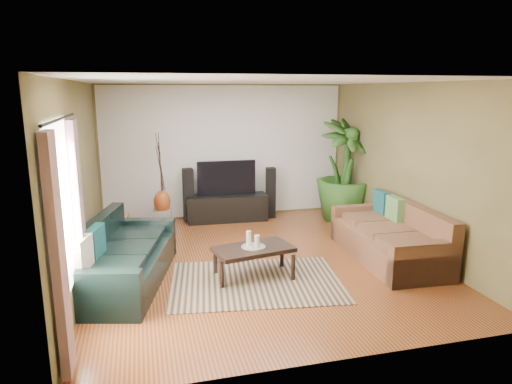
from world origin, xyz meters
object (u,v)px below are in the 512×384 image
object	(u,v)px
speaker_right	(271,193)
sofa_right	(388,232)
vase	(162,202)
potted_plant	(345,171)
side_table	(109,235)
speaker_left	(188,195)
pedestal	(163,219)
tv_stand	(227,208)
sofa_left	(125,253)
coffee_table	(253,262)
television	(227,178)

from	to	relation	value
speaker_right	sofa_right	bearing A→B (deg)	-60.57
speaker_right	vase	bearing A→B (deg)	-167.51
potted_plant	side_table	xyz separation A→B (m)	(-4.50, -0.82, -0.72)
speaker_left	pedestal	xyz separation A→B (m)	(-0.54, -0.32, -0.36)
tv_stand	side_table	xyz separation A→B (m)	(-2.20, -1.31, 0.02)
sofa_left	speaker_left	bearing A→B (deg)	-8.08
speaker_right	side_table	size ratio (longest dim) A/B	1.81
sofa_left	pedestal	size ratio (longest dim) A/B	6.63
potted_plant	pedestal	distance (m)	3.70
side_table	pedestal	bearing A→B (deg)	51.76
coffee_table	speaker_right	distance (m)	3.15
speaker_right	potted_plant	size ratio (longest dim) A/B	0.51
potted_plant	vase	distance (m)	3.64
coffee_table	side_table	world-z (taller)	side_table
sofa_right	pedestal	world-z (taller)	sofa_right
tv_stand	pedestal	bearing A→B (deg)	-169.89
sofa_right	television	size ratio (longest dim) A/B	1.91
pedestal	side_table	world-z (taller)	side_table
coffee_table	potted_plant	bearing A→B (deg)	32.53
coffee_table	potted_plant	size ratio (longest dim) A/B	0.53
television	vase	xyz separation A→B (m)	(-1.28, -0.18, -0.37)
coffee_table	vase	distance (m)	2.98
vase	sofa_left	bearing A→B (deg)	-104.16
sofa_right	tv_stand	bearing A→B (deg)	-140.78
speaker_right	pedestal	world-z (taller)	speaker_right
speaker_left	vase	xyz separation A→B (m)	(-0.54, -0.32, -0.03)
coffee_table	tv_stand	size ratio (longest dim) A/B	0.68
sofa_left	speaker_left	size ratio (longest dim) A/B	2.13
vase	side_table	bearing A→B (deg)	-128.24
sofa_left	coffee_table	bearing A→B (deg)	-83.74
speaker_left	side_table	bearing A→B (deg)	-139.48
tv_stand	television	xyz separation A→B (m)	(0.00, 0.02, 0.61)
sofa_left	speaker_left	xyz separation A→B (m)	(1.17, 2.82, 0.11)
sofa_right	speaker_right	xyz separation A→B (m)	(-1.10, 2.74, 0.09)
side_table	coffee_table	bearing A→B (deg)	-38.28
sofa_left	coffee_table	xyz separation A→B (m)	(1.74, -0.25, -0.20)
coffee_table	sofa_right	bearing A→B (deg)	-6.45
sofa_right	pedestal	distance (m)	4.18
speaker_left	television	bearing A→B (deg)	-15.65
side_table	speaker_right	bearing A→B (deg)	23.39
television	pedestal	bearing A→B (deg)	-172.22
sofa_right	tv_stand	xyz separation A→B (m)	(-2.02, 2.71, -0.16)
sofa_left	speaker_right	world-z (taller)	speaker_right
sofa_left	side_table	size ratio (longest dim) A/B	3.98
coffee_table	television	size ratio (longest dim) A/B	0.92
sofa_left	pedestal	xyz separation A→B (m)	(0.63, 2.50, -0.25)
sofa_left	speaker_right	xyz separation A→B (m)	(2.84, 2.69, 0.09)
television	pedestal	size ratio (longest dim) A/B	3.39
pedestal	vase	world-z (taller)	vase
tv_stand	television	size ratio (longest dim) A/B	1.36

